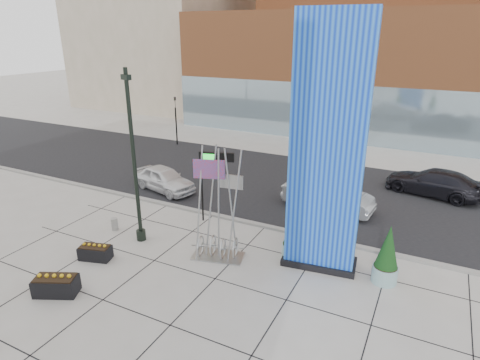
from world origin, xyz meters
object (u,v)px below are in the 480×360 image
at_px(public_art_sculpture, 218,230).
at_px(car_silver_mid, 328,195).
at_px(concrete_bollard, 115,224).
at_px(car_white_west, 164,179).
at_px(overhead_street_sign, 212,164).
at_px(blue_pylon, 327,154).
at_px(lamp_post, 135,175).

bearing_deg(public_art_sculpture, car_silver_mid, 53.72).
distance_m(concrete_bollard, car_white_west, 5.49).
xyz_separation_m(concrete_bollard, car_white_west, (-0.98, 5.39, 0.43)).
bearing_deg(public_art_sculpture, overhead_street_sign, 109.68).
xyz_separation_m(concrete_bollard, overhead_street_sign, (3.96, 2.86, 2.87)).
distance_m(public_art_sculpture, car_silver_mid, 7.63).
relative_size(blue_pylon, lamp_post, 1.27).
bearing_deg(concrete_bollard, blue_pylon, 8.38).
xyz_separation_m(lamp_post, overhead_street_sign, (2.15, 3.06, -0.03)).
bearing_deg(lamp_post, car_white_west, 116.58).
xyz_separation_m(public_art_sculpture, car_white_west, (-6.79, 5.30, -0.57)).
bearing_deg(overhead_street_sign, concrete_bollard, -160.12).
distance_m(overhead_street_sign, car_white_west, 6.06).
height_order(blue_pylon, car_silver_mid, blue_pylon).
bearing_deg(car_silver_mid, public_art_sculpture, 163.78).
bearing_deg(car_white_west, lamp_post, -138.98).
bearing_deg(overhead_street_sign, car_white_west, 136.99).
xyz_separation_m(blue_pylon, overhead_street_sign, (-5.93, 1.41, -1.65)).
bearing_deg(car_silver_mid, car_white_west, 106.33).
distance_m(lamp_post, car_silver_mid, 10.34).
bearing_deg(blue_pylon, car_white_west, 153.23).
height_order(concrete_bollard, overhead_street_sign, overhead_street_sign).
distance_m(overhead_street_sign, car_silver_mid, 6.80).
bearing_deg(blue_pylon, concrete_bollard, -178.52).
xyz_separation_m(public_art_sculpture, overhead_street_sign, (-1.85, 2.78, 1.87)).
bearing_deg(concrete_bollard, public_art_sculpture, 0.85).
bearing_deg(overhead_street_sign, car_silver_mid, 25.95).
relative_size(lamp_post, concrete_bollard, 12.61).
bearing_deg(car_silver_mid, concrete_bollard, 135.45).
bearing_deg(car_silver_mid, blue_pylon, -162.05).
bearing_deg(public_art_sculpture, blue_pylon, 4.65).
distance_m(blue_pylon, concrete_bollard, 10.97).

